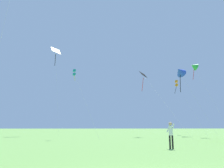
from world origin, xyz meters
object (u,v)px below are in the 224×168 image
Objects in this scene: kite_yellow_diamond at (56,54)px; kite_black_large at (144,79)px; kite_blue_delta at (180,71)px; kite_green_small at (194,66)px; kite_teal_box at (75,73)px; person_in_red_shirt at (171,133)px; kite_orange_box at (177,84)px.

kite_yellow_diamond reaches higher than kite_black_large.
kite_blue_delta is 1.03× the size of kite_green_small.
kite_green_small is 0.99× the size of kite_black_large.
person_in_red_shirt is at bearing -61.21° from kite_teal_box.
kite_orange_box reaches higher than kite_teal_box.
kite_black_large is at bearing 171.71° from kite_green_small.
kite_teal_box is (-18.59, -9.26, -2.97)m from kite_blue_delta.
person_in_red_shirt is at bearing -111.74° from kite_orange_box.
kite_blue_delta is 8.04m from kite_black_large.
kite_green_small reaches higher than person_in_red_shirt.
kite_orange_box is 32.79m from person_in_red_shirt.
kite_blue_delta is at bearing 26.47° from kite_teal_box.
kite_orange_box is 25.69m from kite_yellow_diamond.
kite_blue_delta is at bearing -102.96° from kite_orange_box.
kite_teal_box is 0.84× the size of kite_orange_box.
kite_teal_box is 0.75× the size of kite_green_small.
kite_blue_delta is 24.67m from kite_yellow_diamond.
kite_green_small is at bearing -90.75° from kite_orange_box.
kite_green_small reaches higher than kite_black_large.
kite_orange_box reaches higher than kite_black_large.
kite_green_small is (19.67, 5.62, 2.97)m from kite_teal_box.
kite_yellow_diamond is at bearing 169.36° from kite_blue_delta.
kite_black_large is (-8.47, 1.23, -2.02)m from kite_green_small.
kite_green_small reaches higher than kite_teal_box.
kite_black_large is at bearing -138.62° from kite_orange_box.
person_in_red_shirt is (-10.46, -24.06, -10.60)m from kite_blue_delta.
person_in_red_shirt is at bearing -113.50° from kite_blue_delta.
kite_blue_delta is at bearing 66.50° from person_in_red_shirt.
kite_green_small is 8.80m from kite_black_large.
kite_orange_box is at bearing 89.25° from kite_green_small.
kite_orange_box is 11.46m from kite_black_large.
kite_teal_box is 24.53m from kite_orange_box.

